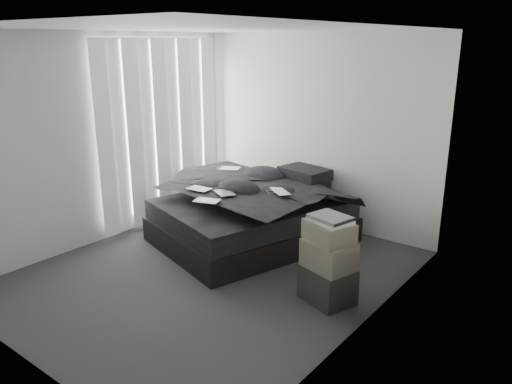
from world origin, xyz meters
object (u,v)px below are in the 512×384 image
Objects in this scene: bed at (252,229)px; side_stand at (230,192)px; laptop at (276,186)px; box_lower at (327,284)px.

side_stand is (-0.88, 0.59, 0.20)m from bed.
bed is at bearing -154.50° from laptop.
bed is at bearing 153.54° from box_lower.
laptop reaches higher than side_stand.
laptop is 1.52m from side_stand.
box_lower is at bearing -29.26° from side_stand.
side_stand is at bearing 162.54° from bed.
bed is 1.07m from side_stand.
laptop reaches higher than box_lower.
laptop is at bearing -26.85° from side_stand.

